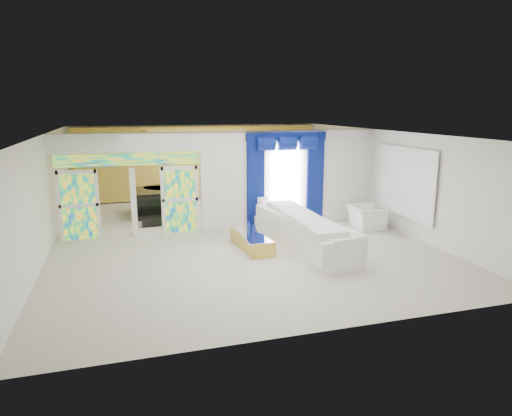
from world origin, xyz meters
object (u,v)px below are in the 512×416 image
object	(u,v)px
white_sofa	(303,233)
armchair	(366,217)
console_table	(272,221)
coffee_table	(252,242)
grand_piano	(152,202)

from	to	relation	value
white_sofa	armchair	distance (m)	3.00
console_table	armchair	bearing A→B (deg)	-19.22
white_sofa	armchair	xyz separation A→B (m)	(2.68, 1.35, -0.05)
coffee_table	grand_piano	world-z (taller)	grand_piano
console_table	armchair	xyz separation A→B (m)	(2.78, -0.97, 0.16)
console_table	grand_piano	world-z (taller)	grand_piano
armchair	console_table	bearing A→B (deg)	74.22
white_sofa	console_table	xyz separation A→B (m)	(-0.10, 2.32, -0.21)
coffee_table	console_table	distance (m)	2.37
grand_piano	coffee_table	bearing A→B (deg)	-67.35
console_table	grand_piano	bearing A→B (deg)	141.43
grand_piano	white_sofa	bearing A→B (deg)	-57.33
grand_piano	console_table	bearing A→B (deg)	-41.19
white_sofa	grand_piano	world-z (taller)	grand_piano
console_table	coffee_table	bearing A→B (deg)	-121.72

